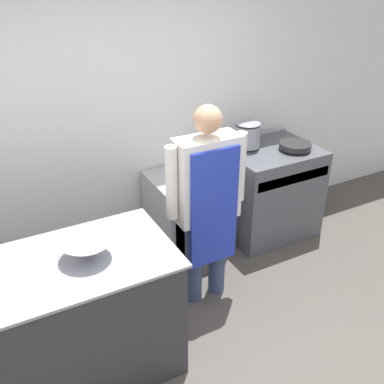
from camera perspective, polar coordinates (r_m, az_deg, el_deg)
name	(u,v)px	position (r m, az deg, el deg)	size (l,w,h in m)	color
ground_plane	(249,372)	(3.44, 7.22, -21.70)	(14.00, 14.00, 0.00)	#4C4742
wall_back	(136,113)	(4.13, -7.15, 9.93)	(8.00, 0.05, 2.70)	white
prep_counter	(77,319)	(3.19, -14.35, -15.31)	(1.32, 0.79, 0.94)	#2D2D33
stove	(268,191)	(4.67, 9.60, 0.18)	(0.90, 0.75, 0.95)	#4C4F56
fridge_unit	(185,215)	(4.32, -0.88, -2.92)	(0.61, 0.65, 0.79)	#A8ADB2
person_cook	(207,196)	(3.45, 1.93, -0.55)	(0.68, 0.24, 1.69)	#38476B
mixing_bowl	(87,249)	(2.87, -13.20, -7.06)	(0.33, 0.33, 0.13)	gray
stock_pot	(248,134)	(4.41, 7.07, 7.35)	(0.25, 0.25, 0.25)	gray
saute_pan	(295,145)	(4.48, 12.97, 5.78)	(0.31, 0.31, 0.05)	#262628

